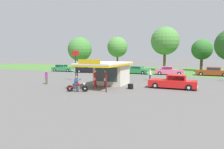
{
  "coord_description": "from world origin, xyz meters",
  "views": [
    {
      "loc": [
        8.76,
        -17.57,
        3.71
      ],
      "look_at": [
        -0.45,
        3.51,
        1.4
      ],
      "focal_mm": 31.52,
      "sensor_mm": 36.0,
      "label": 1
    }
  ],
  "objects_px": {
    "parked_car_back_row_left": "(212,72)",
    "parked_car_back_row_far_left": "(136,70)",
    "gas_pump_offside": "(106,80)",
    "motorcycle_with_rider": "(77,85)",
    "parked_car_back_row_centre": "(169,71)",
    "bystander_leaning_by_kiosk": "(150,74)",
    "roadside_pole_sign": "(75,60)",
    "parked_car_back_row_right": "(89,69)",
    "featured_classic_sedan": "(173,82)",
    "parked_car_second_row_spare": "(63,68)",
    "spare_tire_stack": "(131,86)",
    "bystander_strolling_foreground": "(46,77)",
    "gas_pump_nearside": "(95,80)"
  },
  "relations": [
    {
      "from": "parked_car_back_row_far_left",
      "to": "bystander_strolling_foreground",
      "type": "distance_m",
      "value": 19.22
    },
    {
      "from": "gas_pump_offside",
      "to": "roadside_pole_sign",
      "type": "xyz_separation_m",
      "value": [
        -6.68,
        4.06,
        2.04
      ]
    },
    {
      "from": "gas_pump_offside",
      "to": "parked_car_back_row_far_left",
      "type": "xyz_separation_m",
      "value": [
        -1.84,
        17.92,
        -0.23
      ]
    },
    {
      "from": "bystander_strolling_foreground",
      "to": "motorcycle_with_rider",
      "type": "bearing_deg",
      "value": -23.19
    },
    {
      "from": "motorcycle_with_rider",
      "to": "parked_car_back_row_centre",
      "type": "bearing_deg",
      "value": 74.01
    },
    {
      "from": "parked_car_back_row_right",
      "to": "parked_car_back_row_centre",
      "type": "height_order",
      "value": "parked_car_back_row_right"
    },
    {
      "from": "gas_pump_offside",
      "to": "roadside_pole_sign",
      "type": "distance_m",
      "value": 8.08
    },
    {
      "from": "bystander_leaning_by_kiosk",
      "to": "bystander_strolling_foreground",
      "type": "relative_size",
      "value": 0.96
    },
    {
      "from": "gas_pump_nearside",
      "to": "roadside_pole_sign",
      "type": "distance_m",
      "value": 7.03
    },
    {
      "from": "parked_car_back_row_centre",
      "to": "spare_tire_stack",
      "type": "xyz_separation_m",
      "value": [
        -1.67,
        -17.57,
        -0.42
      ]
    },
    {
      "from": "parked_car_back_row_far_left",
      "to": "bystander_leaning_by_kiosk",
      "type": "bearing_deg",
      "value": -61.88
    },
    {
      "from": "featured_classic_sedan",
      "to": "spare_tire_stack",
      "type": "bearing_deg",
      "value": -152.52
    },
    {
      "from": "parked_car_back_row_left",
      "to": "parked_car_back_row_far_left",
      "type": "xyz_separation_m",
      "value": [
        -13.57,
        -1.64,
        -0.01
      ]
    },
    {
      "from": "parked_car_back_row_far_left",
      "to": "roadside_pole_sign",
      "type": "distance_m",
      "value": 14.86
    },
    {
      "from": "parked_car_back_row_far_left",
      "to": "bystander_strolling_foreground",
      "type": "relative_size",
      "value": 3.36
    },
    {
      "from": "motorcycle_with_rider",
      "to": "parked_car_back_row_right",
      "type": "bearing_deg",
      "value": 117.04
    },
    {
      "from": "featured_classic_sedan",
      "to": "spare_tire_stack",
      "type": "distance_m",
      "value": 4.78
    },
    {
      "from": "gas_pump_offside",
      "to": "parked_car_back_row_far_left",
      "type": "height_order",
      "value": "gas_pump_offside"
    },
    {
      "from": "gas_pump_nearside",
      "to": "parked_car_back_row_right",
      "type": "height_order",
      "value": "gas_pump_nearside"
    },
    {
      "from": "featured_classic_sedan",
      "to": "bystander_strolling_foreground",
      "type": "distance_m",
      "value": 15.37
    },
    {
      "from": "featured_classic_sedan",
      "to": "parked_car_second_row_spare",
      "type": "height_order",
      "value": "parked_car_second_row_spare"
    },
    {
      "from": "motorcycle_with_rider",
      "to": "bystander_leaning_by_kiosk",
      "type": "distance_m",
      "value": 12.86
    },
    {
      "from": "gas_pump_offside",
      "to": "spare_tire_stack",
      "type": "xyz_separation_m",
      "value": [
        2.64,
        0.78,
        -0.65
      ]
    },
    {
      "from": "parked_car_back_row_centre",
      "to": "featured_classic_sedan",
      "type": "bearing_deg",
      "value": -80.58
    },
    {
      "from": "gas_pump_offside",
      "to": "bystander_strolling_foreground",
      "type": "distance_m",
      "value": 8.17
    },
    {
      "from": "parked_car_back_row_left",
      "to": "spare_tire_stack",
      "type": "distance_m",
      "value": 20.87
    },
    {
      "from": "parked_car_second_row_spare",
      "to": "roadside_pole_sign",
      "type": "xyz_separation_m",
      "value": [
        11.81,
        -12.41,
        2.26
      ]
    },
    {
      "from": "parked_car_back_row_left",
      "to": "parked_car_back_row_right",
      "type": "xyz_separation_m",
      "value": [
        -23.36,
        -3.25,
        0.02
      ]
    },
    {
      "from": "parked_car_back_row_left",
      "to": "motorcycle_with_rider",
      "type": "bearing_deg",
      "value": -120.99
    },
    {
      "from": "roadside_pole_sign",
      "to": "gas_pump_nearside",
      "type": "bearing_deg",
      "value": -37.14
    },
    {
      "from": "bystander_leaning_by_kiosk",
      "to": "parked_car_back_row_centre",
      "type": "bearing_deg",
      "value": 81.6
    },
    {
      "from": "motorcycle_with_rider",
      "to": "roadside_pole_sign",
      "type": "bearing_deg",
      "value": 124.84
    },
    {
      "from": "parked_car_back_row_right",
      "to": "bystander_leaning_by_kiosk",
      "type": "xyz_separation_m",
      "value": [
        14.56,
        -7.31,
        0.12
      ]
    },
    {
      "from": "gas_pump_offside",
      "to": "parked_car_back_row_left",
      "type": "distance_m",
      "value": 22.81
    },
    {
      "from": "parked_car_second_row_spare",
      "to": "spare_tire_stack",
      "type": "xyz_separation_m",
      "value": [
        21.13,
        -15.68,
        -0.43
      ]
    },
    {
      "from": "parked_car_back_row_left",
      "to": "parked_car_back_row_far_left",
      "type": "height_order",
      "value": "parked_car_back_row_left"
    },
    {
      "from": "bystander_strolling_foreground",
      "to": "roadside_pole_sign",
      "type": "height_order",
      "value": "roadside_pole_sign"
    },
    {
      "from": "gas_pump_offside",
      "to": "spare_tire_stack",
      "type": "height_order",
      "value": "gas_pump_offside"
    },
    {
      "from": "gas_pump_offside",
      "to": "featured_classic_sedan",
      "type": "bearing_deg",
      "value": 23.47
    },
    {
      "from": "gas_pump_nearside",
      "to": "gas_pump_offside",
      "type": "height_order",
      "value": "gas_pump_offside"
    },
    {
      "from": "gas_pump_nearside",
      "to": "parked_car_back_row_right",
      "type": "relative_size",
      "value": 0.34
    },
    {
      "from": "gas_pump_offside",
      "to": "parked_car_back_row_centre",
      "type": "height_order",
      "value": "gas_pump_offside"
    },
    {
      "from": "gas_pump_offside",
      "to": "parked_car_back_row_left",
      "type": "bearing_deg",
      "value": 59.06
    },
    {
      "from": "gas_pump_nearside",
      "to": "bystander_strolling_foreground",
      "type": "bearing_deg",
      "value": -178.13
    },
    {
      "from": "parked_car_back_row_right",
      "to": "spare_tire_stack",
      "type": "bearing_deg",
      "value": -47.43
    },
    {
      "from": "gas_pump_offside",
      "to": "bystander_strolling_foreground",
      "type": "height_order",
      "value": "gas_pump_offside"
    },
    {
      "from": "parked_car_second_row_spare",
      "to": "roadside_pole_sign",
      "type": "relative_size",
      "value": 1.24
    },
    {
      "from": "parked_car_back_row_left",
      "to": "gas_pump_offside",
      "type": "bearing_deg",
      "value": -120.94
    },
    {
      "from": "parked_car_back_row_far_left",
      "to": "gas_pump_nearside",
      "type": "bearing_deg",
      "value": -88.35
    },
    {
      "from": "parked_car_back_row_far_left",
      "to": "parked_car_second_row_spare",
      "type": "height_order",
      "value": "parked_car_second_row_spare"
    }
  ]
}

